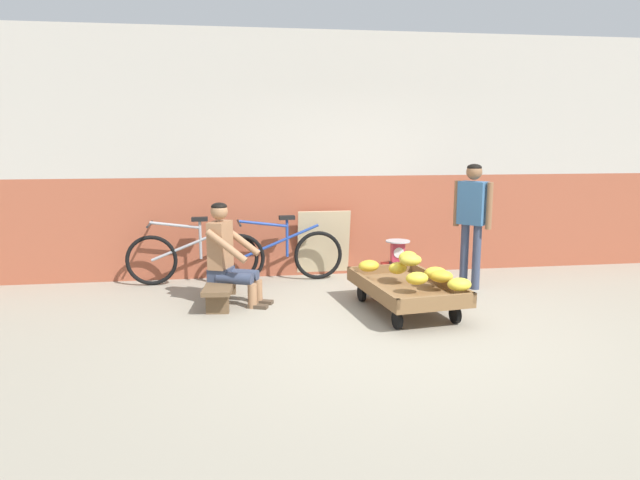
{
  "coord_description": "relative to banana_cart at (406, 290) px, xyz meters",
  "views": [
    {
      "loc": [
        -1.56,
        -5.14,
        1.85
      ],
      "look_at": [
        -0.64,
        0.97,
        0.75
      ],
      "focal_mm": 32.65,
      "sensor_mm": 36.0,
      "label": 1
    }
  ],
  "objects": [
    {
      "name": "banana_pile",
      "position": [
        0.1,
        -0.02,
        0.22
      ],
      "size": [
        0.94,
        1.15,
        0.26
      ],
      "color": "yellow",
      "rests_on": "banana_cart"
    },
    {
      "name": "sign_board",
      "position": [
        -0.62,
        1.76,
        0.2
      ],
      "size": [
        0.7,
        0.19,
        0.89
      ],
      "color": "#C6B289",
      "rests_on": "ground"
    },
    {
      "name": "customer_adult",
      "position": [
        1.07,
        0.83,
        0.71
      ],
      "size": [
        0.36,
        0.38,
        1.53
      ],
      "color": "#38425B",
      "rests_on": "ground"
    },
    {
      "name": "back_wall",
      "position": [
        -0.24,
        1.97,
        1.36
      ],
      "size": [
        16.0,
        0.3,
        3.2
      ],
      "color": "#A35138",
      "rests_on": "ground"
    },
    {
      "name": "weighing_scale",
      "position": [
        0.19,
        0.99,
        0.21
      ],
      "size": [
        0.3,
        0.3,
        0.29
      ],
      "color": "#28282D",
      "rests_on": "plastic_crate"
    },
    {
      "name": "bicycle_far_left",
      "position": [
        -1.23,
        1.53,
        0.11
      ],
      "size": [
        1.66,
        0.48,
        0.86
      ],
      "color": "black",
      "rests_on": "ground"
    },
    {
      "name": "bicycle_near_left",
      "position": [
        -2.33,
        1.56,
        0.11
      ],
      "size": [
        1.66,
        0.48,
        0.86
      ],
      "color": "black",
      "rests_on": "ground"
    },
    {
      "name": "plastic_crate",
      "position": [
        0.19,
        0.99,
        -0.09
      ],
      "size": [
        0.36,
        0.28,
        0.3
      ],
      "color": "red",
      "rests_on": "ground"
    },
    {
      "name": "ground_plane",
      "position": [
        -0.24,
        -0.67,
        -0.24
      ],
      "size": [
        80.0,
        80.0,
        0.0
      ],
      "primitive_type": "plane",
      "color": "gray"
    },
    {
      "name": "banana_cart",
      "position": [
        0.0,
        0.0,
        0.0
      ],
      "size": [
        1.02,
        1.54,
        0.36
      ],
      "color": "brown",
      "rests_on": "ground"
    },
    {
      "name": "vendor_seated",
      "position": [
        -1.87,
        0.58,
        0.33
      ],
      "size": [
        0.74,
        0.62,
        1.14
      ],
      "color": "#9E704C",
      "rests_on": "ground"
    },
    {
      "name": "low_bench",
      "position": [
        -1.96,
        0.61,
        -0.04
      ],
      "size": [
        0.41,
        1.12,
        0.27
      ],
      "color": "brown",
      "rests_on": "ground"
    }
  ]
}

